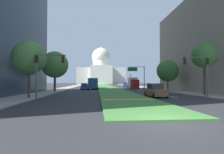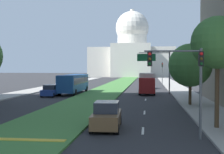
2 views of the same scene
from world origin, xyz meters
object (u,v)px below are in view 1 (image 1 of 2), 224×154
(capitol_building, at_px, (101,71))
(traffic_light_near_left, at_px, (44,66))
(box_truck_delivery, at_px, (133,83))
(street_tree_left_mid, at_px, (55,65))
(sedan_midblock, at_px, (84,87))
(overhead_guide_sign, at_px, (138,73))
(traffic_light_far_right, at_px, (130,78))
(sedan_lead_stopped, at_px, (155,91))
(city_bus, at_px, (93,83))
(traffic_light_near_right, at_px, (201,68))
(street_tree_right_near, at_px, (204,56))
(street_tree_right_mid, at_px, (168,71))
(sedan_distant, at_px, (126,85))
(street_tree_left_near, at_px, (29,58))

(capitol_building, relative_size, traffic_light_near_left, 7.04)
(box_truck_delivery, bearing_deg, street_tree_left_mid, -140.75)
(capitol_building, xyz_separation_m, sedan_midblock, (-6.55, -96.36, -9.61))
(traffic_light_near_left, bearing_deg, overhead_guide_sign, 59.73)
(traffic_light_far_right, bearing_deg, sedan_midblock, -123.24)
(sedan_lead_stopped, xyz_separation_m, city_bus, (-8.79, 27.45, 0.93))
(sedan_midblock, bearing_deg, city_bus, 66.15)
(traffic_light_near_right, distance_m, street_tree_right_near, 4.34)
(street_tree_right_mid, distance_m, sedan_midblock, 20.59)
(traffic_light_near_left, xyz_separation_m, city_bus, (4.88, 30.44, -2.03))
(sedan_lead_stopped, distance_m, sedan_distant, 40.68)
(traffic_light_far_right, distance_m, street_tree_left_near, 53.82)
(capitol_building, distance_m, sedan_midblock, 97.06)
(overhead_guide_sign, height_order, sedan_lead_stopped, overhead_guide_sign)
(street_tree_left_near, distance_m, city_bus, 29.73)
(box_truck_delivery, bearing_deg, sedan_lead_stopped, -95.30)
(street_tree_right_mid, height_order, sedan_midblock, street_tree_right_mid)
(traffic_light_near_left, distance_m, traffic_light_far_right, 54.55)
(street_tree_right_mid, relative_size, city_bus, 0.60)
(traffic_light_near_left, height_order, box_truck_delivery, traffic_light_near_left)
(traffic_light_near_right, height_order, street_tree_left_mid, street_tree_left_mid)
(traffic_light_near_right, distance_m, street_tree_left_mid, 25.82)
(box_truck_delivery, bearing_deg, overhead_guide_sign, -5.42)
(traffic_light_near_right, height_order, sedan_distant, traffic_light_near_right)
(sedan_distant, bearing_deg, capitol_building, 95.10)
(capitol_building, xyz_separation_m, overhead_guide_sign, (8.56, -91.36, -5.77))
(sedan_distant, bearing_deg, street_tree_right_near, -83.36)
(sedan_lead_stopped, bearing_deg, box_truck_delivery, 84.70)
(street_tree_left_mid, bearing_deg, sedan_distant, 56.46)
(street_tree_right_near, bearing_deg, street_tree_right_mid, 90.33)
(capitol_building, height_order, sedan_distant, capitol_building)
(traffic_light_near_left, height_order, overhead_guide_sign, overhead_guide_sign)
(street_tree_right_near, height_order, street_tree_left_mid, street_tree_left_mid)
(street_tree_right_near, distance_m, box_truck_delivery, 27.88)
(traffic_light_near_right, relative_size, sedan_lead_stopped, 1.20)
(street_tree_right_mid, bearing_deg, sedan_lead_stopped, -118.06)
(traffic_light_near_left, bearing_deg, box_truck_delivery, 62.13)
(traffic_light_far_right, bearing_deg, sedan_distant, -112.93)
(traffic_light_near_left, bearing_deg, sedan_distant, 69.55)
(overhead_guide_sign, height_order, street_tree_right_mid, street_tree_right_mid)
(traffic_light_near_left, relative_size, overhead_guide_sign, 0.80)
(traffic_light_far_right, distance_m, street_tree_right_mid, 34.57)
(traffic_light_far_right, xyz_separation_m, box_truck_delivery, (-3.15, -20.29, -1.64))
(traffic_light_far_right, height_order, box_truck_delivery, traffic_light_far_right)
(sedan_lead_stopped, bearing_deg, traffic_light_near_right, -27.68)
(sedan_lead_stopped, bearing_deg, street_tree_right_mid, 61.94)
(capitol_building, relative_size, overhead_guide_sign, 5.63)
(sedan_lead_stopped, bearing_deg, sedan_distant, 86.35)
(box_truck_delivery, distance_m, city_bus, 11.36)
(traffic_light_near_right, xyz_separation_m, box_truck_delivery, (-2.31, 30.27, -2.12))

